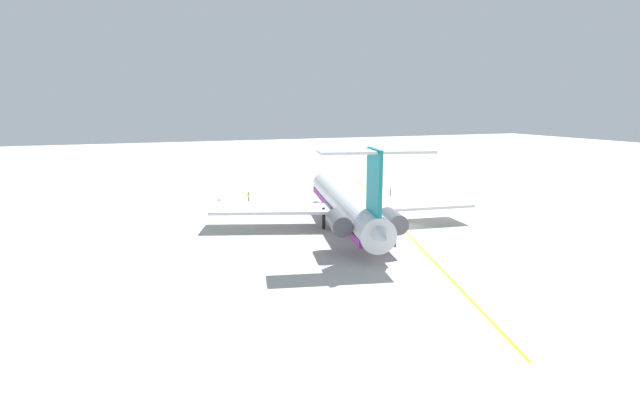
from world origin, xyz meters
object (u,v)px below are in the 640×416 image
(ground_crew_near_nose, at_px, (248,195))
(ground_crew_near_tail, at_px, (390,191))
(main_jetliner, at_px, (346,204))
(safety_cone_nose, at_px, (219,199))

(ground_crew_near_nose, distance_m, ground_crew_near_tail, 28.21)
(main_jetliner, height_order, safety_cone_nose, main_jetliner)
(ground_crew_near_tail, height_order, safety_cone_nose, ground_crew_near_tail)
(ground_crew_near_nose, bearing_deg, main_jetliner, -151.64)
(ground_crew_near_nose, bearing_deg, ground_crew_near_tail, -90.84)
(main_jetliner, relative_size, safety_cone_nose, 81.78)
(ground_crew_near_tail, bearing_deg, safety_cone_nose, 50.13)
(ground_crew_near_nose, height_order, safety_cone_nose, ground_crew_near_nose)
(ground_crew_near_nose, xyz_separation_m, ground_crew_near_tail, (-5.69, -27.63, 0.01))
(ground_crew_near_tail, bearing_deg, ground_crew_near_nose, 52.15)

